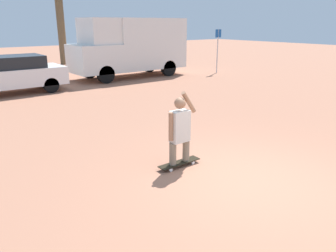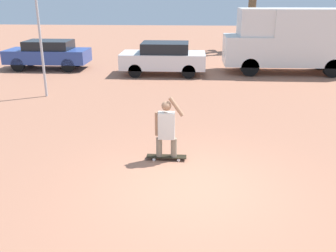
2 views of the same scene
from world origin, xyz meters
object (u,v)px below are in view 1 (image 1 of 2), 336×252
skateboard (179,163)px  street_sign (218,45)px  person_skateboarder (180,128)px  parked_car_white (13,74)px  camper_van (131,45)px

skateboard → street_sign: size_ratio=0.38×
person_skateboarder → parked_car_white: person_skateboarder is taller
camper_van → person_skateboarder: bearing=-116.8°
skateboard → camper_van: (5.32, 10.56, 1.58)m
skateboard → camper_van: bearing=63.2°
skateboard → person_skateboarder: (-0.00, 0.00, 0.75)m
parked_car_white → street_sign: street_sign is taller
skateboard → camper_van: 11.93m
parked_car_white → person_skateboarder: bearing=-85.4°
camper_van → skateboard: bearing=-116.8°
skateboard → camper_van: size_ratio=0.15×
street_sign → skateboard: bearing=-138.6°
person_skateboarder → street_sign: size_ratio=0.59×
camper_van → parked_car_white: camper_van is taller
parked_car_white → skateboard: bearing=-85.4°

